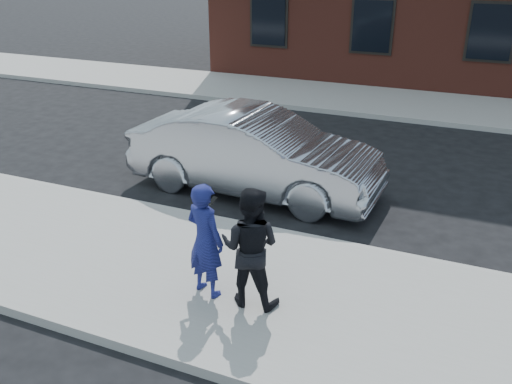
% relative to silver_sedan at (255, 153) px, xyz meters
% --- Properties ---
extents(ground, '(100.00, 100.00, 0.00)m').
position_rel_silver_sedan_xyz_m(ground, '(3.89, -3.20, -0.85)').
color(ground, black).
rests_on(ground, ground).
extents(near_sidewalk, '(50.00, 3.50, 0.15)m').
position_rel_silver_sedan_xyz_m(near_sidewalk, '(3.89, -3.45, -0.77)').
color(near_sidewalk, gray).
rests_on(near_sidewalk, ground).
extents(near_curb, '(50.00, 0.10, 0.15)m').
position_rel_silver_sedan_xyz_m(near_curb, '(3.89, -1.65, -0.77)').
color(near_curb, '#999691').
rests_on(near_curb, ground).
extents(far_sidewalk, '(50.00, 3.50, 0.15)m').
position_rel_silver_sedan_xyz_m(far_sidewalk, '(3.89, 8.05, -0.77)').
color(far_sidewalk, gray).
rests_on(far_sidewalk, ground).
extents(far_curb, '(50.00, 0.10, 0.15)m').
position_rel_silver_sedan_xyz_m(far_curb, '(3.89, 6.25, -0.77)').
color(far_curb, '#999691').
rests_on(far_curb, ground).
extents(silver_sedan, '(5.21, 2.02, 1.69)m').
position_rel_silver_sedan_xyz_m(silver_sedan, '(0.00, 0.00, 0.00)').
color(silver_sedan, '#999BA3').
rests_on(silver_sedan, ground).
extents(man_hoodie, '(0.70, 0.57, 1.66)m').
position_rel_silver_sedan_xyz_m(man_hoodie, '(0.89, -3.80, 0.14)').
color(man_hoodie, navy).
rests_on(man_hoodie, near_sidewalk).
extents(man_peacoat, '(0.88, 0.71, 1.70)m').
position_rel_silver_sedan_xyz_m(man_peacoat, '(1.55, -3.77, 0.16)').
color(man_peacoat, black).
rests_on(man_peacoat, near_sidewalk).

